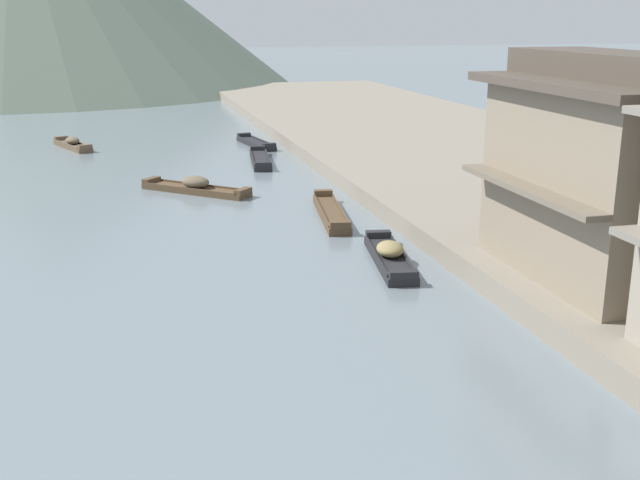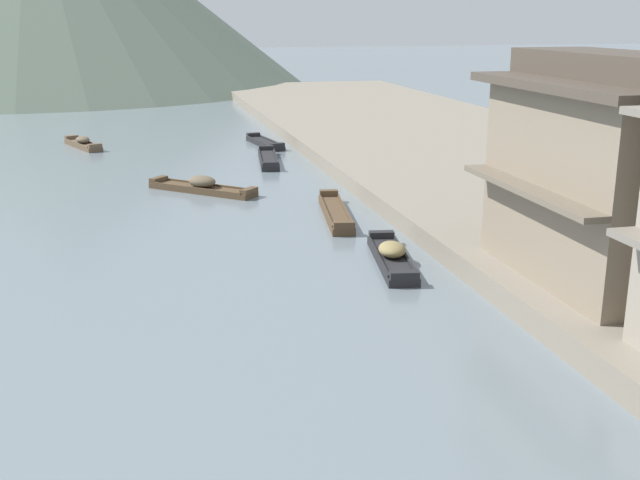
% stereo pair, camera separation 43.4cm
% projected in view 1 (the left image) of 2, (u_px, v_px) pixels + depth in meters
% --- Properties ---
extents(riverbank_right, '(18.00, 110.00, 0.71)m').
position_uv_depth(riverbank_right, '(559.00, 189.00, 34.63)').
color(riverbank_right, gray).
rests_on(riverbank_right, ground).
extents(boat_moored_nearest, '(1.66, 5.76, 0.53)m').
position_uv_depth(boat_moored_nearest, '(331.00, 213.00, 31.14)').
color(boat_moored_nearest, brown).
rests_on(boat_moored_nearest, ground).
extents(boat_moored_second, '(1.71, 4.88, 0.73)m').
position_uv_depth(boat_moored_second, '(390.00, 256.00, 25.36)').
color(boat_moored_second, '#232326').
rests_on(boat_moored_second, ground).
extents(boat_moored_third, '(1.71, 4.97, 0.48)m').
position_uv_depth(boat_moored_third, '(256.00, 143.00, 48.31)').
color(boat_moored_third, '#232326').
rests_on(boat_moored_third, ground).
extents(boat_moored_far, '(1.62, 5.62, 0.50)m').
position_uv_depth(boat_moored_far, '(260.00, 160.00, 42.76)').
color(boat_moored_far, '#232326').
rests_on(boat_moored_far, ground).
extents(boat_midriver_drifting, '(2.47, 4.41, 0.69)m').
position_uv_depth(boat_midriver_drifting, '(73.00, 144.00, 47.33)').
color(boat_midriver_drifting, brown).
rests_on(boat_midriver_drifting, ground).
extents(boat_midriver_upstream, '(4.73, 4.46, 0.77)m').
position_uv_depth(boat_midriver_upstream, '(196.00, 187.00, 35.48)').
color(boat_midriver_upstream, brown).
rests_on(boat_midriver_upstream, ground).
extents(house_waterfront_narrow, '(5.31, 7.53, 6.14)m').
position_uv_depth(house_waterfront_narrow, '(607.00, 170.00, 21.31)').
color(house_waterfront_narrow, gray).
rests_on(house_waterfront_narrow, riverbank_right).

